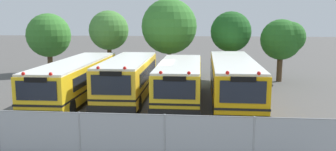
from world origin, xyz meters
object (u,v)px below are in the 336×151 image
at_px(school_bus_2, 180,80).
at_px(tree_1, 109,31).
at_px(school_bus_0, 76,78).
at_px(tree_4, 284,39).
at_px(traffic_cone, 213,151).
at_px(school_bus_1, 128,77).
at_px(tree_2, 168,26).
at_px(school_bus_3, 233,79).
at_px(tree_0, 50,36).
at_px(tree_3, 231,31).

xyz_separation_m(school_bus_2, tree_1, (-6.82, 9.28, 2.59)).
xyz_separation_m(school_bus_0, tree_1, (-0.23, 9.09, 2.59)).
bearing_deg(school_bus_0, tree_1, -89.39).
distance_m(tree_4, traffic_cone, 17.86).
bearing_deg(tree_1, traffic_cone, -64.72).
relative_size(school_bus_1, tree_2, 1.37).
relative_size(tree_2, traffic_cone, 10.19).
bearing_deg(school_bus_0, school_bus_1, -178.84).
relative_size(school_bus_3, tree_4, 2.30).
xyz_separation_m(tree_0, tree_4, (20.35, -2.35, -0.07)).
xyz_separation_m(school_bus_0, tree_0, (-5.96, 9.84, 2.16)).
height_order(school_bus_2, tree_2, tree_2).
distance_m(tree_1, tree_2, 5.34).
bearing_deg(traffic_cone, school_bus_0, 132.69).
height_order(school_bus_2, school_bus_3, school_bus_3).
xyz_separation_m(school_bus_0, school_bus_1, (3.32, 0.12, 0.07)).
bearing_deg(tree_3, traffic_cone, -96.49).
height_order(school_bus_1, traffic_cone, school_bus_1).
bearing_deg(tree_1, tree_3, -5.88).
height_order(tree_2, tree_3, tree_2).
bearing_deg(tree_0, school_bus_3, -31.72).
relative_size(school_bus_3, tree_2, 1.72).
xyz_separation_m(school_bus_2, tree_0, (-12.54, 10.04, 2.16)).
distance_m(tree_1, tree_3, 10.54).
bearing_deg(school_bus_3, school_bus_1, 0.55).
xyz_separation_m(school_bus_0, school_bus_3, (9.80, 0.10, 0.09)).
bearing_deg(tree_4, tree_3, 172.89).
relative_size(school_bus_2, tree_2, 1.38).
relative_size(school_bus_0, tree_2, 1.70).
height_order(school_bus_0, tree_0, tree_0).
height_order(school_bus_2, tree_0, tree_0).
distance_m(school_bus_0, tree_3, 13.29).
xyz_separation_m(school_bus_1, tree_2, (1.71, 8.18, 3.04)).
bearing_deg(traffic_cone, tree_0, 127.12).
height_order(school_bus_0, traffic_cone, school_bus_0).
bearing_deg(tree_1, school_bus_0, -88.53).
relative_size(tree_2, tree_4, 1.34).
distance_m(tree_2, tree_4, 9.45).
height_order(school_bus_0, school_bus_3, school_bus_3).
height_order(school_bus_0, tree_1, tree_1).
bearing_deg(tree_1, school_bus_1, -68.40).
height_order(school_bus_2, traffic_cone, school_bus_2).
relative_size(school_bus_0, tree_1, 1.98).
height_order(school_bus_1, tree_1, tree_1).
height_order(school_bus_1, tree_4, tree_4).
bearing_deg(tree_2, traffic_cone, -79.24).
bearing_deg(tree_0, school_bus_0, -58.81).
height_order(tree_0, tree_3, tree_3).
height_order(tree_3, traffic_cone, tree_3).
height_order(school_bus_3, tree_0, tree_0).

